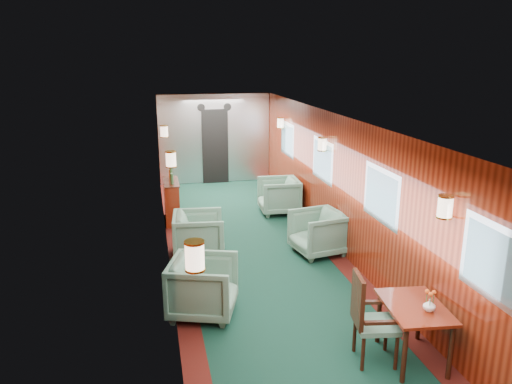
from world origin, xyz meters
The scene contains 12 objects.
room centered at (0.00, 0.00, 1.63)m, with size 12.00×12.10×2.40m.
bulkhead centered at (0.00, 5.91, 1.18)m, with size 2.98×0.17×2.39m.
windows_right centered at (1.49, 0.25, 1.45)m, with size 0.02×8.60×0.80m.
wall_sconces centered at (0.00, 0.57, 1.79)m, with size 2.97×7.97×0.25m.
dining_table centered at (1.10, -2.79, 0.58)m, with size 0.73×0.98×0.69m.
side_chair centered at (0.58, -2.70, 0.58)m, with size 0.54×0.56×1.07m.
credenza centered at (-1.34, 2.77, 0.45)m, with size 0.31×0.97×1.15m.
flower_vase centered at (1.18, -2.93, 0.76)m, with size 0.13×0.13×0.14m, color white.
armchair_left_near centered at (-1.12, -1.23, 0.40)m, with size 0.85×0.87×0.79m, color #225044.
armchair_left_far centered at (-0.97, 0.77, 0.39)m, with size 0.84×0.87×0.79m, color #225044.
armchair_right_near centered at (1.08, 0.47, 0.38)m, with size 0.82×0.84×0.77m, color #225044.
armchair_right_far centered at (1.00, 2.87, 0.39)m, with size 0.83×0.86×0.78m, color #225044.
Camera 1 is at (-1.71, -7.34, 3.41)m, focal length 35.00 mm.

